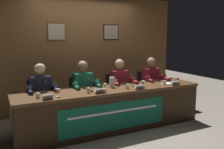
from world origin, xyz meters
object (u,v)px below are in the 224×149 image
object	(u,v)px
nameplate_center_right	(140,87)
water_cup_far_right	(164,83)
chair_center_left	(81,100)
chair_center_right	(116,95)
juice_glass_far_left	(58,91)
juice_glass_far_right	(178,79)
juice_glass_center_left	(105,86)
water_cup_center_left	(89,91)
chair_far_left	(40,105)
panelist_far_left	(42,92)
water_cup_center_right	(127,87)
juice_glass_center_right	(143,83)
conference_table	(115,102)
water_pitcher_central	(112,82)
microphone_center_left	(90,87)
water_cup_far_left	(38,96)
panelist_center_right	(121,84)
nameplate_center_left	(100,91)
nameplate_far_right	(175,83)
chair_far_right	(147,92)
microphone_far_right	(162,79)
panelist_center_left	(84,88)
document_stack_far_right	(167,84)
nameplate_far_left	(48,97)
panelist_far_right	(153,81)
microphone_far_left	(47,91)
microphone_center_right	(133,82)

from	to	relation	value
nameplate_center_right	water_cup_far_right	size ratio (longest dim) A/B	2.24
chair_center_left	chair_center_right	world-z (taller)	same
juice_glass_far_left	juice_glass_far_right	world-z (taller)	same
juice_glass_center_left	water_cup_center_left	size ratio (longest dim) A/B	1.46
juice_glass_far_right	chair_far_left	bearing A→B (deg)	163.75
panelist_far_left	water_cup_center_right	bearing A→B (deg)	-21.40
juice_glass_center_right	water_cup_center_right	world-z (taller)	juice_glass_center_right
conference_table	water_cup_center_right	xyz separation A→B (m)	(0.22, -0.06, 0.27)
chair_center_left	water_pitcher_central	xyz separation A→B (m)	(0.42, -0.52, 0.41)
microphone_center_left	nameplate_center_right	xyz separation A→B (m)	(0.84, -0.25, -0.03)
water_cup_far_left	chair_center_right	xyz separation A→B (m)	(1.73, 0.73, -0.35)
panelist_center_right	panelist_far_left	bearing A→B (deg)	180.00
panelist_center_right	nameplate_center_right	size ratio (longest dim) A/B	6.44
nameplate_center_left	water_cup_center_left	bearing A→B (deg)	144.03
panelist_center_right	nameplate_far_right	xyz separation A→B (m)	(0.82, -0.68, 0.08)
chair_far_right	water_cup_center_left	bearing A→B (deg)	-156.54
nameplate_far_right	juice_glass_far_right	xyz separation A→B (m)	(0.17, 0.13, 0.05)
conference_table	microphone_far_right	world-z (taller)	microphone_far_right
chair_far_left	panelist_center_right	distance (m)	1.62
chair_far_right	water_pitcher_central	size ratio (longest dim) A/B	4.29
chair_far_left	panelist_center_left	xyz separation A→B (m)	(0.79, -0.20, 0.28)
chair_far_left	microphone_far_right	xyz separation A→B (m)	(2.33, -0.57, 0.39)
nameplate_center_left	water_cup_center_right	size ratio (longest dim) A/B	2.20
document_stack_far_right	microphone_center_left	bearing A→B (deg)	176.94
microphone_center_left	water_cup_far_left	bearing A→B (deg)	-173.68
chair_center_left	nameplate_center_left	world-z (taller)	chair_center_left
nameplate_far_left	juice_glass_center_right	xyz separation A→B (m)	(1.76, 0.09, 0.05)
conference_table	panelist_far_right	distance (m)	1.30
chair_center_left	juice_glass_center_right	bearing A→B (deg)	-39.99
juice_glass_center_left	chair_far_right	bearing A→B (deg)	27.17
juice_glass_center_right	juice_glass_far_right	size ratio (longest dim) A/B	1.00
juice_glass_far_right	juice_glass_center_left	bearing A→B (deg)	178.57
chair_far_left	conference_table	bearing A→B (deg)	-30.30
water_cup_far_left	panelist_far_left	bearing A→B (deg)	74.62
microphone_far_left	juice_glass_far_right	bearing A→B (deg)	-2.89
chair_center_right	nameplate_far_right	bearing A→B (deg)	-47.01
conference_table	nameplate_far_left	bearing A→B (deg)	-171.53
juice_glass_far_left	chair_center_right	bearing A→B (deg)	27.94
nameplate_center_left	water_cup_far_right	xyz separation A→B (m)	(1.40, 0.10, -0.00)
juice_glass_far_left	microphone_far_right	bearing A→B (deg)	4.75
microphone_far_right	water_pitcher_central	world-z (taller)	microphone_far_right
chair_center_left	nameplate_far_right	world-z (taller)	chair_center_left
juice_glass_far_left	microphone_center_right	size ratio (longest dim) A/B	0.57
juice_glass_center_left	juice_glass_far_right	distance (m)	1.59
conference_table	panelist_center_left	xyz separation A→B (m)	(-0.39, 0.49, 0.20)
nameplate_center_left	microphone_center_left	bearing A→B (deg)	110.94
water_cup_far_left	nameplate_center_right	size ratio (longest dim) A/B	0.45
nameplate_center_left	panelist_far_right	bearing A→B (deg)	23.07
chair_center_right	microphone_far_right	size ratio (longest dim) A/B	4.16
nameplate_far_left	microphone_far_right	distance (m)	2.38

